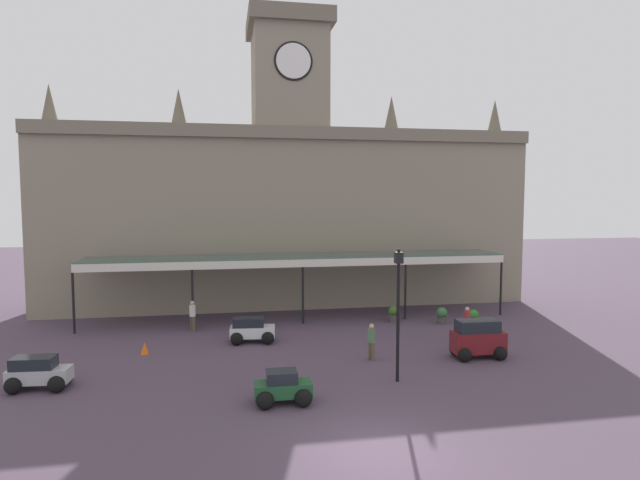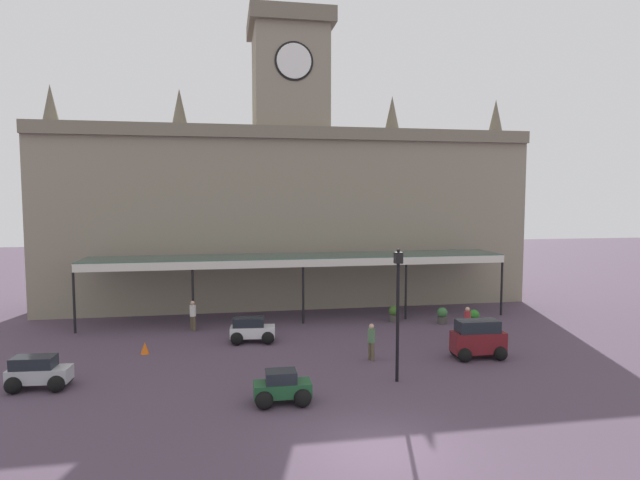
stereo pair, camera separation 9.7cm
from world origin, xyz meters
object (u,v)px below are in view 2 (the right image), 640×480
object	(u,v)px
car_green_sedan	(282,389)
pedestrian_beside_cars	(193,315)
planter_by_canopy	(442,315)
car_silver_estate	(39,374)
traffic_cone	(145,348)
planter_forecourt_centre	(474,318)
victorian_lamppost	(398,300)
pedestrian_crossing_forecourt	(371,340)
car_maroon_van	(478,341)
car_white_estate	(252,331)
pedestrian_near_entrance	(467,321)
planter_near_kerb	(394,314)

from	to	relation	value
car_green_sedan	pedestrian_beside_cars	size ratio (longest dim) A/B	1.23
planter_by_canopy	car_silver_estate	bearing A→B (deg)	-160.00
pedestrian_beside_cars	traffic_cone	xyz separation A→B (m)	(-1.98, -4.02, -0.63)
traffic_cone	planter_forecourt_centre	bearing A→B (deg)	7.17
victorian_lamppost	planter_by_canopy	size ratio (longest dim) A/B	5.56
pedestrian_beside_cars	planter_forecourt_centre	bearing A→B (deg)	-6.46
car_silver_estate	pedestrian_crossing_forecourt	world-z (taller)	pedestrian_crossing_forecourt
pedestrian_crossing_forecourt	pedestrian_beside_cars	bearing A→B (deg)	140.51
car_green_sedan	car_maroon_van	bearing A→B (deg)	21.49
car_green_sedan	pedestrian_beside_cars	distance (m)	11.72
car_green_sedan	traffic_cone	size ratio (longest dim) A/B	3.68
pedestrian_beside_cars	traffic_cone	size ratio (longest dim) A/B	2.98
car_green_sedan	car_white_estate	distance (m)	8.23
pedestrian_crossing_forecourt	planter_by_canopy	size ratio (longest dim) A/B	1.74
car_white_estate	pedestrian_near_entrance	world-z (taller)	pedestrian_near_entrance
car_silver_estate	car_green_sedan	bearing A→B (deg)	-18.75
pedestrian_near_entrance	planter_by_canopy	distance (m)	3.33
planter_by_canopy	car_green_sedan	bearing A→B (deg)	-135.72
pedestrian_near_entrance	traffic_cone	distance (m)	16.18
car_green_sedan	pedestrian_beside_cars	xyz separation A→B (m)	(-3.77, 11.09, 0.41)
victorian_lamppost	traffic_cone	size ratio (longest dim) A/B	9.53
car_white_estate	planter_forecourt_centre	distance (m)	12.72
pedestrian_beside_cars	victorian_lamppost	size ratio (longest dim) A/B	0.31
victorian_lamppost	car_maroon_van	bearing A→B (deg)	26.20
car_silver_estate	planter_forecourt_centre	world-z (taller)	car_silver_estate
planter_forecourt_centre	traffic_cone	bearing A→B (deg)	-172.83
pedestrian_crossing_forecourt	planter_near_kerb	xyz separation A→B (m)	(3.31, 6.89, -0.42)
car_silver_estate	planter_forecourt_centre	bearing A→B (deg)	16.45
planter_near_kerb	car_white_estate	bearing A→B (deg)	-160.82
car_green_sedan	car_silver_estate	xyz separation A→B (m)	(-9.09, 3.09, 0.06)
car_green_sedan	car_white_estate	xyz separation A→B (m)	(-0.68, 8.20, 0.06)
planter_forecourt_centre	planter_near_kerb	bearing A→B (deg)	156.11
car_silver_estate	pedestrian_beside_cars	bearing A→B (deg)	56.42
car_green_sedan	traffic_cone	world-z (taller)	car_green_sedan
car_green_sedan	planter_by_canopy	xyz separation A→B (m)	(10.46, 10.20, -0.01)
planter_near_kerb	pedestrian_crossing_forecourt	bearing A→B (deg)	-115.69
car_white_estate	traffic_cone	world-z (taller)	car_white_estate
car_maroon_van	pedestrian_near_entrance	distance (m)	3.36
traffic_cone	planter_forecourt_centre	xyz separation A→B (m)	(17.74, 2.23, 0.21)
car_white_estate	victorian_lamppost	distance (m)	9.11
car_green_sedan	pedestrian_near_entrance	xyz separation A→B (m)	(10.42, 6.90, 0.41)
car_white_estate	planter_near_kerb	bearing A→B (deg)	19.18
car_white_estate	pedestrian_beside_cars	world-z (taller)	pedestrian_beside_cars
pedestrian_near_entrance	pedestrian_crossing_forecourt	xyz separation A→B (m)	(-5.91, -2.63, 0.00)
car_silver_estate	planter_near_kerb	xyz separation A→B (m)	(16.91, 8.07, -0.07)
planter_near_kerb	planter_forecourt_centre	distance (m)	4.56
planter_forecourt_centre	car_white_estate	bearing A→B (deg)	-175.01
car_silver_estate	pedestrian_near_entrance	size ratio (longest dim) A/B	1.38
pedestrian_near_entrance	car_silver_estate	bearing A→B (deg)	-168.94
planter_near_kerb	planter_by_canopy	world-z (taller)	same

